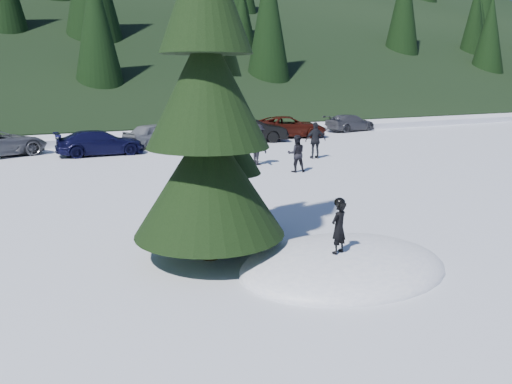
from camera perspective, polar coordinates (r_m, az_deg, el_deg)
name	(u,v)px	position (r m, az deg, el deg)	size (l,w,h in m)	color
ground	(343,268)	(10.53, 9.92, -8.53)	(200.00, 200.00, 0.00)	white
snow_mound	(343,268)	(10.53, 9.92, -8.53)	(4.48, 3.52, 0.96)	white
spruce_tall	(207,103)	(10.30, -5.60, 10.09)	(3.20, 3.20, 8.60)	black
spruce_short	(225,151)	(12.08, -3.56, 4.73)	(2.20, 2.20, 5.37)	black
child_skier	(339,227)	(9.79, 9.43, -4.00)	(0.38, 0.25, 1.03)	black
adult_0	(296,154)	(20.77, 4.64, 4.39)	(0.75, 0.58, 1.53)	black
adult_1	(315,140)	(24.43, 6.82, 5.87)	(1.03, 0.43, 1.76)	black
adult_2	(258,145)	(22.43, 0.17, 5.44)	(1.18, 0.68, 1.83)	black
car_3	(100,143)	(26.61, -17.39, 5.40)	(1.76, 4.32, 1.25)	black
car_4	(158,135)	(29.10, -11.18, 6.44)	(1.61, 4.01, 1.37)	gray
car_5	(250,130)	(30.77, -0.66, 7.13)	(1.58, 4.52, 1.49)	black
car_6	(288,127)	(33.23, 3.73, 7.45)	(2.32, 5.02, 1.40)	#3B110A
car_7	(350,123)	(37.85, 10.69, 7.78)	(1.72, 4.24, 1.23)	#424349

